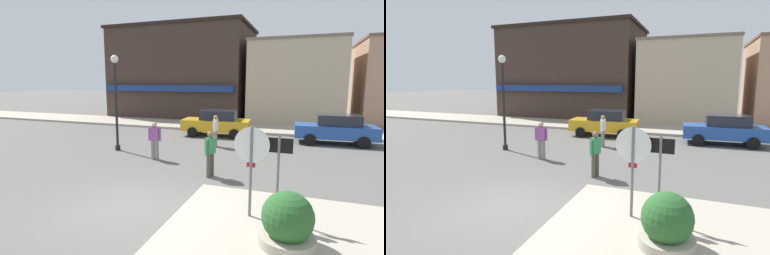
% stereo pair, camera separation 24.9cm
% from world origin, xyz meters
% --- Properties ---
extents(ground_plane, '(160.00, 160.00, 0.00)m').
position_xyz_m(ground_plane, '(0.00, 0.00, 0.00)').
color(ground_plane, '#5B5954').
extents(sidewalk_corner, '(6.40, 4.80, 0.15)m').
position_xyz_m(sidewalk_corner, '(4.57, -0.33, 0.07)').
color(sidewalk_corner, '#A89E8C').
rests_on(sidewalk_corner, ground).
extents(kerb_far, '(80.00, 4.00, 0.15)m').
position_xyz_m(kerb_far, '(0.00, 14.25, 0.07)').
color(kerb_far, '#A89E8C').
rests_on(kerb_far, ground).
extents(stop_sign, '(0.82, 0.07, 2.30)m').
position_xyz_m(stop_sign, '(3.08, 0.38, 1.52)').
color(stop_sign, slate).
rests_on(stop_sign, ground).
extents(one_way_sign, '(0.60, 0.06, 2.10)m').
position_xyz_m(one_way_sign, '(3.68, 0.47, 1.33)').
color(one_way_sign, slate).
rests_on(one_way_sign, ground).
extents(planter, '(1.10, 1.10, 1.23)m').
position_xyz_m(planter, '(3.98, -0.64, 0.56)').
color(planter, '#ADA38E').
rests_on(planter, ground).
extents(lamp_post, '(0.36, 0.36, 4.54)m').
position_xyz_m(lamp_post, '(-4.16, 5.60, 2.96)').
color(lamp_post, black).
rests_on(lamp_post, ground).
extents(parked_car_nearest, '(4.12, 2.11, 1.56)m').
position_xyz_m(parked_car_nearest, '(-0.75, 10.93, 0.81)').
color(parked_car_nearest, gold).
rests_on(parked_car_nearest, ground).
extents(parked_car_second, '(4.07, 2.02, 1.56)m').
position_xyz_m(parked_car_second, '(5.77, 10.89, 0.81)').
color(parked_car_second, '#234C9E').
rests_on(parked_car_second, ground).
extents(pedestrian_crossing_near, '(0.26, 0.56, 1.61)m').
position_xyz_m(pedestrian_crossing_near, '(0.04, 7.98, 0.87)').
color(pedestrian_crossing_near, gray).
rests_on(pedestrian_crossing_near, ground).
extents(pedestrian_crossing_far, '(0.56, 0.29, 1.61)m').
position_xyz_m(pedestrian_crossing_far, '(-1.68, 4.70, 0.87)').
color(pedestrian_crossing_far, gray).
rests_on(pedestrian_crossing_far, ground).
extents(pedestrian_kerb_side, '(0.32, 0.55, 1.61)m').
position_xyz_m(pedestrian_kerb_side, '(1.22, 3.27, 0.87)').
color(pedestrian_kerb_side, '#4C473D').
rests_on(pedestrian_kerb_side, ground).
extents(building_corner_shop, '(12.34, 8.71, 8.09)m').
position_xyz_m(building_corner_shop, '(-6.60, 20.36, 4.05)').
color(building_corner_shop, '#3D2D26').
rests_on(building_corner_shop, ground).
extents(building_storefront_left_near, '(7.04, 6.90, 6.44)m').
position_xyz_m(building_storefront_left_near, '(3.42, 19.64, 3.22)').
color(building_storefront_left_near, tan).
rests_on(building_storefront_left_near, ground).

